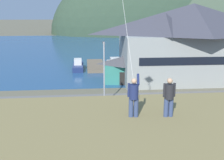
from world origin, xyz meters
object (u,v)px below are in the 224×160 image
at_px(storage_shed_waterside, 123,69).
at_px(wharf_dock, 95,66).
at_px(moored_boat_outer_mooring, 115,65).
at_px(parked_car_mid_row_center, 143,138).
at_px(harbor_lodge, 192,40).
at_px(parking_light_pole, 104,70).
at_px(parked_car_front_row_silver, 21,115).
at_px(moored_boat_wharfside, 78,66).
at_px(parked_car_front_row_end, 208,125).
at_px(parked_car_lone_by_shed, 221,103).
at_px(parked_car_front_row_red, 111,106).
at_px(person_companion, 169,96).
at_px(person_kite_flyer, 134,96).

xyz_separation_m(storage_shed_waterside, wharf_dock, (-3.83, 11.85, -1.76)).
xyz_separation_m(moored_boat_outer_mooring, parked_car_mid_row_center, (-1.11, -31.61, 0.34)).
xyz_separation_m(harbor_lodge, parking_light_pole, (-14.29, -10.92, -2.00)).
bearing_deg(parked_car_front_row_silver, storage_shed_waterside, 51.91).
distance_m(moored_boat_wharfside, parked_car_front_row_end, 31.70).
xyz_separation_m(moored_boat_wharfside, parked_car_front_row_end, (11.96, -29.35, 0.34)).
distance_m(storage_shed_waterside, parked_car_mid_row_center, 21.41).
relative_size(moored_boat_outer_mooring, parking_light_pole, 1.10).
bearing_deg(parking_light_pole, parked_car_front_row_silver, -150.12).
distance_m(harbor_lodge, moored_boat_outer_mooring, 15.67).
relative_size(parked_car_lone_by_shed, parked_car_front_row_silver, 1.02).
distance_m(storage_shed_waterside, parked_car_front_row_red, 13.98).
height_order(harbor_lodge, parking_light_pole, harbor_lodge).
relative_size(storage_shed_waterside, wharf_dock, 0.61).
bearing_deg(parked_car_front_row_end, moored_boat_outer_mooring, 99.63).
bearing_deg(harbor_lodge, parking_light_pole, -142.62).
distance_m(parked_car_front_row_silver, parked_car_mid_row_center, 12.30).
bearing_deg(person_companion, person_kite_flyer, 175.30).
bearing_deg(parked_car_front_row_red, harbor_lodge, 45.44).
xyz_separation_m(harbor_lodge, parked_car_lone_by_shed, (-1.84, -14.21, -5.23)).
distance_m(harbor_lodge, parking_light_pole, 18.10).
distance_m(moored_boat_outer_mooring, parked_car_front_row_silver, 28.20).
bearing_deg(parked_car_front_row_red, parked_car_front_row_end, -36.29).
xyz_separation_m(parked_car_mid_row_center, person_kite_flyer, (-2.37, -8.53, 6.22)).
xyz_separation_m(wharf_dock, parked_car_lone_by_shed, (12.63, -25.67, 0.71)).
bearing_deg(parked_car_front_row_red, storage_shed_waterside, 77.05).
bearing_deg(storage_shed_waterside, moored_boat_outer_mooring, 91.02).
xyz_separation_m(parked_car_front_row_silver, parked_car_mid_row_center, (10.73, -6.02, 0.00)).
bearing_deg(person_kite_flyer, moored_boat_wharfside, 94.94).
xyz_separation_m(storage_shed_waterside, parked_car_front_row_silver, (-12.02, -15.33, -1.05)).
bearing_deg(person_kite_flyer, parked_car_front_row_red, 88.11).
height_order(wharf_dock, person_companion, person_companion).
xyz_separation_m(parked_car_front_row_silver, parked_car_front_row_end, (16.88, -4.12, 0.00)).
bearing_deg(person_companion, wharf_dock, 92.31).
bearing_deg(moored_boat_outer_mooring, wharf_dock, 156.39).
relative_size(moored_boat_outer_mooring, person_companion, 4.62).
height_order(storage_shed_waterside, moored_boat_outer_mooring, storage_shed_waterside).
relative_size(wharf_dock, moored_boat_outer_mooring, 1.32).
distance_m(parking_light_pole, person_kite_flyer, 19.58).
distance_m(moored_boat_outer_mooring, parked_car_front_row_red, 24.03).
distance_m(wharf_dock, parked_car_mid_row_center, 33.30).
bearing_deg(harbor_lodge, person_companion, -112.81).
bearing_deg(person_kite_flyer, parked_car_front_row_silver, 119.88).
height_order(harbor_lodge, parked_car_lone_by_shed, harbor_lodge).
relative_size(storage_shed_waterside, parked_car_front_row_silver, 1.52).
bearing_deg(person_companion, moored_boat_wharfside, 97.10).
height_order(parking_light_pole, person_companion, person_companion).
xyz_separation_m(parked_car_lone_by_shed, parking_light_pole, (-12.45, 3.30, 3.23)).
bearing_deg(parked_car_lone_by_shed, moored_boat_outer_mooring, 110.47).
xyz_separation_m(parked_car_lone_by_shed, person_companion, (-10.94, -16.19, 6.20)).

